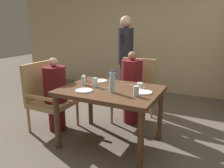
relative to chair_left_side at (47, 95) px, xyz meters
The scene contains 20 objects.
ground_plane 1.16m from the chair_left_side, ahead, with size 16.00×16.00×0.00m, color #60564C.
wall_back 2.96m from the chair_left_side, 68.47° to the left, with size 8.00×0.06×2.80m.
dining_table 1.05m from the chair_left_side, ahead, with size 1.21×0.90×0.75m.
chair_left_side is the anchor object (origin of this frame).
diner_in_left_chair 0.16m from the chair_left_side, ahead, with size 0.32×0.32×1.08m.
chair_far_side 1.36m from the chair_left_side, 40.52° to the left, with size 0.56×0.56×0.99m.
diner_in_far_chair 1.27m from the chair_left_side, 35.17° to the left, with size 0.32×0.32×1.13m.
standing_host 1.68m from the chair_left_side, 68.53° to the left, with size 0.29×0.32×1.68m.
plate_main_left 1.47m from the chair_left_side, ahead, with size 0.21×0.21×0.01m.
plate_main_right 0.82m from the chair_left_side, 20.20° to the left, with size 0.21×0.21×0.01m.
plate_dessert_center 0.86m from the chair_left_side, 15.64° to the right, with size 0.21×0.21×0.01m.
teacup_with_saucer 1.39m from the chair_left_side, ahead, with size 0.12×0.12×0.07m.
water_bottle 1.18m from the chair_left_side, ahead, with size 0.07×0.07×0.26m.
glass_tall_near 0.88m from the chair_left_side, ahead, with size 0.06×0.06×0.12m.
glass_tall_mid 1.46m from the chair_left_side, ahead, with size 0.06×0.06×0.12m.
glass_tall_far 0.70m from the chair_left_side, ahead, with size 0.06×0.06×0.12m.
salt_shaker 0.62m from the chair_left_side, 20.48° to the left, with size 0.03×0.03×0.09m.
pepper_shaker 0.65m from the chair_left_side, 19.15° to the left, with size 0.03×0.03×0.08m.
fork_beside_plate 1.21m from the chair_left_side, 12.33° to the left, with size 0.17×0.11×0.00m.
knife_beside_plate 1.02m from the chair_left_side, ahead, with size 0.18×0.11×0.00m.
Camera 1 is at (1.16, -2.32, 1.50)m, focal length 35.00 mm.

